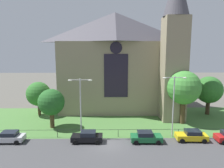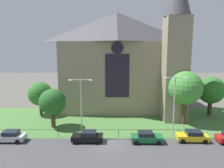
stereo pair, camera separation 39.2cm
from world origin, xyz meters
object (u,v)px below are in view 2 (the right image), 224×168
parked_car_green (145,137)px  parked_car_yellow (191,136)px  streetlamp_far (173,99)px  parked_car_silver (9,136)px  tree_left_far (39,94)px  tree_right_near (184,88)px  tree_right_far (210,90)px  church_building (119,60)px  streetlamp_near (80,101)px  parked_car_black (87,137)px  tree_left_near (51,102)px

parked_car_green → parked_car_yellow: bearing=4.3°
streetlamp_far → parked_car_silver: size_ratio=2.10×
tree_left_far → parked_car_yellow: (24.74, -12.01, -3.42)m
parked_car_green → tree_right_near: bearing=45.6°
tree_right_near → tree_right_far: (6.71, 5.06, -1.33)m
parked_car_silver → parked_car_yellow: size_ratio=0.98×
church_building → tree_left_far: church_building is taller
streetlamp_near → church_building: bearing=68.3°
parked_car_black → tree_right_near: bearing=-154.2°
streetlamp_near → parked_car_black: 5.01m
tree_left_near → parked_car_yellow: tree_left_near is taller
parked_car_yellow → tree_right_far: bearing=-120.5°
tree_right_far → streetlamp_far: size_ratio=0.84×
church_building → parked_car_yellow: (9.29, -16.60, -9.53)m
tree_right_far → tree_left_near: 29.18m
tree_right_far → church_building: bearing=165.2°
tree_right_near → tree_right_far: tree_right_near is taller
tree_left_far → parked_car_black: 16.39m
tree_right_near → parked_car_yellow: tree_right_near is taller
tree_right_near → church_building: bearing=137.4°
tree_right_far → parked_car_yellow: (-7.84, -12.08, -4.08)m
parked_car_silver → tree_right_near: bearing=-164.6°
tree_left_near → streetlamp_far: bearing=-12.5°
parked_car_silver → tree_right_far: bearing=-159.5°
parked_car_black → parked_car_green: same height
church_building → parked_car_yellow: church_building is taller
tree_right_near → parked_car_black: tree_right_near is taller
church_building → parked_car_green: church_building is taller
parked_car_silver → parked_car_black: 10.68m
church_building → tree_left_near: size_ratio=4.11×
church_building → tree_left_far: 17.23m
streetlamp_far → tree_left_near: bearing=167.5°
parked_car_yellow → parked_car_green: bearing=5.8°
parked_car_green → parked_car_yellow: size_ratio=0.99×
tree_left_far → parked_car_green: bearing=-34.0°
tree_left_far → tree_left_near: bearing=-57.8°
tree_left_near → parked_car_silver: (-4.47, -5.44, -3.44)m
parked_car_silver → parked_car_green: (18.64, -0.30, 0.00)m
church_building → parked_car_yellow: size_ratio=6.09×
tree_right_near → tree_left_far: (-25.87, 4.99, -1.99)m
church_building → streetlamp_near: size_ratio=3.04×
parked_car_silver → parked_car_yellow: (25.02, 0.08, 0.00)m
streetlamp_near → parked_car_green: (8.98, -1.71, -4.66)m
tree_right_near → streetlamp_far: size_ratio=1.02×
parked_car_silver → streetlamp_far: bearing=-176.2°
tree_right_far → parked_car_yellow: 14.97m
church_building → streetlamp_near: bearing=-111.7°
tree_left_near → parked_car_silver: size_ratio=1.50×
tree_right_near → streetlamp_far: (-3.43, -5.69, -0.58)m
streetlamp_near → parked_car_green: 10.26m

